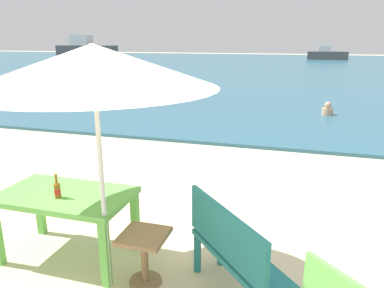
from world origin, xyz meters
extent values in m
cube|color=#2D6075|center=(0.00, 30.00, 0.04)|extent=(120.00, 50.00, 0.08)
cube|color=#60B24C|center=(-1.21, 0.28, 0.73)|extent=(1.40, 0.80, 0.06)
cube|color=#60B24C|center=(-0.57, -0.06, 0.35)|extent=(0.08, 0.08, 0.70)
cube|color=#60B24C|center=(-1.85, 0.62, 0.35)|extent=(0.08, 0.08, 0.70)
cube|color=#60B24C|center=(-0.57, 0.62, 0.35)|extent=(0.08, 0.08, 0.70)
cylinder|color=brown|center=(-1.20, 0.16, 0.84)|extent=(0.06, 0.06, 0.16)
cone|color=brown|center=(-1.20, 0.16, 0.92)|extent=(0.06, 0.06, 0.03)
cylinder|color=brown|center=(-1.20, 0.16, 0.97)|extent=(0.03, 0.03, 0.09)
cylinder|color=red|center=(-1.20, 0.16, 0.83)|extent=(0.07, 0.07, 0.05)
cylinder|color=gold|center=(-1.20, 0.16, 1.02)|extent=(0.03, 0.03, 0.01)
cylinder|color=silver|center=(-0.55, -0.06, 1.15)|extent=(0.04, 0.04, 2.30)
cone|color=silver|center=(-0.55, -0.06, 2.12)|extent=(2.10, 2.10, 0.36)
cube|color=olive|center=(-0.22, 0.09, 0.52)|extent=(0.44, 0.44, 0.04)
cylinder|color=olive|center=(-0.22, 0.09, 0.25)|extent=(0.07, 0.07, 0.50)
cylinder|color=olive|center=(-0.22, 0.09, 0.01)|extent=(0.32, 0.32, 0.03)
cube|color=#237275|center=(0.69, 0.11, 0.45)|extent=(1.08, 1.13, 0.05)
cube|color=#237275|center=(0.58, 0.00, 0.73)|extent=(0.84, 0.91, 0.44)
cube|color=#237275|center=(0.43, 0.61, 0.21)|extent=(0.06, 0.06, 0.42)
cube|color=#237275|center=(0.22, 0.42, 0.21)|extent=(0.06, 0.06, 0.42)
cylinder|color=tan|center=(1.96, 9.04, 0.18)|extent=(0.34, 0.34, 0.20)
sphere|color=tan|center=(1.96, 9.04, 0.39)|extent=(0.21, 0.21, 0.21)
cube|color=#4C4C4C|center=(3.73, 42.08, 0.52)|extent=(4.32, 1.18, 0.88)
cube|color=silver|center=(3.34, 42.08, 1.31)|extent=(1.38, 0.88, 0.69)
cube|color=#4C4C4C|center=(-23.98, 37.21, 0.83)|extent=(7.31, 1.99, 1.49)
cube|color=silver|center=(-24.64, 37.21, 2.16)|extent=(2.33, 1.49, 1.16)
camera|label=1|loc=(1.10, -2.77, 2.34)|focal=34.20mm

